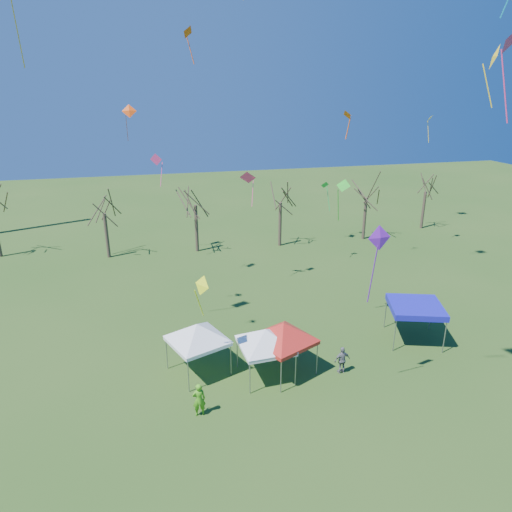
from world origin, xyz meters
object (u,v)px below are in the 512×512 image
at_px(tree_1, 102,197).
at_px(tent_red, 284,326).
at_px(tent_white_mid, 266,332).
at_px(tree_4, 368,182).
at_px(tent_blue, 416,307).
at_px(tent_white_west, 197,327).
at_px(person_grey, 342,360).
at_px(tree_3, 281,187).
at_px(tree_2, 195,188).
at_px(tree_5, 427,179).
at_px(person_green, 199,399).

distance_m(tree_1, tent_red, 24.57).
height_order(tree_1, tent_white_mid, tree_1).
distance_m(tree_4, tent_blue, 21.41).
relative_size(tent_white_west, person_grey, 2.28).
xyz_separation_m(tree_3, tent_red, (-6.35, -21.45, -3.19)).
relative_size(tree_2, person_grey, 5.05).
distance_m(tent_red, person_grey, 3.91).
distance_m(tent_white_west, tent_red, 4.72).
relative_size(tree_5, person_grey, 4.61).
bearing_deg(tree_2, tent_red, -84.62).
bearing_deg(tree_4, tree_3, 179.74).
distance_m(tree_2, person_green, 25.02).
xyz_separation_m(tent_white_mid, tent_blue, (10.11, 1.52, -0.46)).
bearing_deg(person_green, tent_blue, -166.62).
distance_m(tree_5, tent_red, 33.71).
bearing_deg(tree_2, tree_5, 3.70).
xyz_separation_m(tree_3, tent_blue, (2.71, -20.06, -3.81)).
distance_m(tree_3, tree_4, 9.32).
relative_size(tent_white_west, tent_white_mid, 0.96).
xyz_separation_m(tree_5, tent_blue, (-14.97, -22.08, -3.46)).
xyz_separation_m(tree_1, person_grey, (13.65, -22.93, -4.98)).
xyz_separation_m(tree_1, tree_3, (16.80, -0.60, 0.29)).
bearing_deg(tent_blue, tent_white_west, -179.03).
relative_size(tent_white_mid, person_green, 2.18).
relative_size(tree_3, tent_blue, 1.99).
relative_size(person_green, person_grey, 1.09).
height_order(tree_1, tree_3, tree_3).
xyz_separation_m(tent_white_west, tent_white_mid, (3.53, -1.29, -0.09)).
distance_m(tree_3, tent_blue, 20.60).
height_order(tree_5, tent_blue, tree_5).
height_order(tree_2, tent_blue, tree_2).
relative_size(tree_3, tree_4, 1.00).
bearing_deg(tree_5, tree_3, -173.48).
height_order(tree_3, tree_5, tree_3).
xyz_separation_m(tree_5, tent_white_mid, (-25.08, -23.60, -2.99)).
height_order(tree_1, tent_red, tree_1).
distance_m(tree_1, person_green, 25.59).
distance_m(tent_white_west, person_grey, 8.28).
bearing_deg(tree_4, tree_2, 178.78).
xyz_separation_m(tree_4, person_green, (-20.69, -23.87, -5.18)).
relative_size(tree_1, tree_4, 0.96).
height_order(tree_1, tent_blue, tree_1).
height_order(tree_2, tent_white_mid, tree_2).
bearing_deg(tent_red, tent_blue, 8.72).
relative_size(tree_3, tent_red, 2.08).
height_order(tree_4, tent_blue, tree_4).
bearing_deg(tree_3, tree_4, -0.26).
bearing_deg(tree_5, person_grey, -130.56).
bearing_deg(tree_2, person_green, -96.98).
bearing_deg(tent_white_mid, tree_3, 71.09).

